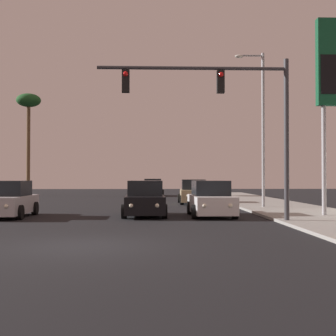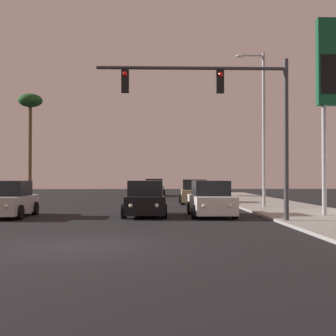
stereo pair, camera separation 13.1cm
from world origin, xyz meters
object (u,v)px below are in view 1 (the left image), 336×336
(car_grey, at_px, (153,188))
(traffic_light_mast, at_px, (232,105))
(car_tan, at_px, (193,193))
(street_lamp, at_px, (261,121))
(palm_tree_far, at_px, (29,107))
(car_white, at_px, (211,200))
(car_black, at_px, (145,200))
(car_silver, at_px, (8,201))

(car_grey, distance_m, traffic_light_mast, 27.68)
(car_tan, xyz_separation_m, street_lamp, (3.48, -5.40, 4.36))
(car_grey, height_order, palm_tree_far, palm_tree_far)
(car_tan, distance_m, street_lamp, 7.77)
(car_white, height_order, car_black, same)
(car_tan, distance_m, car_black, 10.76)
(traffic_light_mast, distance_m, street_lamp, 9.03)
(car_grey, distance_m, palm_tree_far, 14.76)
(street_lamp, distance_m, palm_tree_far, 27.26)
(car_white, distance_m, street_lamp, 7.62)
(palm_tree_far, bearing_deg, street_lamp, -46.42)
(traffic_light_mast, height_order, street_lamp, street_lamp)
(traffic_light_mast, bearing_deg, car_silver, 161.84)
(car_white, bearing_deg, car_grey, -85.02)
(car_white, xyz_separation_m, street_lamp, (3.59, 5.12, 4.36))
(car_white, bearing_deg, car_silver, -0.79)
(car_white, relative_size, palm_tree_far, 0.43)
(car_grey, relative_size, car_black, 1.00)
(car_grey, relative_size, car_silver, 1.01)
(car_tan, relative_size, car_black, 1.00)
(car_grey, xyz_separation_m, palm_tree_far, (-12.35, 0.80, 8.05))
(car_grey, bearing_deg, traffic_light_mast, 98.73)
(car_black, bearing_deg, traffic_light_mast, 133.57)
(car_grey, height_order, car_black, same)
(car_white, distance_m, traffic_light_mast, 5.21)
(palm_tree_far, bearing_deg, traffic_light_mast, -61.13)
(car_tan, xyz_separation_m, car_black, (-3.22, -10.27, 0.00))
(car_white, distance_m, car_black, 3.12)
(car_black, relative_size, traffic_light_mast, 0.56)
(car_white, bearing_deg, traffic_light_mast, 95.80)
(car_grey, height_order, traffic_light_mast, traffic_light_mast)
(car_tan, height_order, palm_tree_far, palm_tree_far)
(car_tan, xyz_separation_m, traffic_light_mast, (0.31, -13.85, 3.99))
(street_lamp, bearing_deg, car_silver, -158.10)
(car_grey, relative_size, traffic_light_mast, 0.56)
(car_grey, xyz_separation_m, car_white, (2.68, -23.89, 0.00))
(street_lamp, bearing_deg, car_black, -144.02)
(traffic_light_mast, xyz_separation_m, palm_tree_far, (-15.45, 28.02, 4.06))
(car_grey, bearing_deg, car_black, 91.18)
(car_grey, xyz_separation_m, car_tan, (2.79, -13.36, 0.00))
(car_tan, bearing_deg, palm_tree_far, -40.86)
(car_black, distance_m, car_silver, 6.30)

